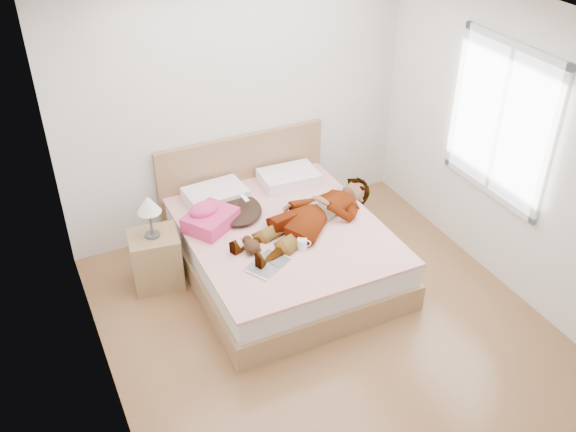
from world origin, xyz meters
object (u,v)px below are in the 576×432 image
object	(u,v)px
bed	(280,243)
nightstand	(156,256)
magazine	(268,264)
plush_toy	(251,245)
woman	(311,212)
coffee_mug	(302,244)
phone	(245,198)
towel	(209,218)

from	to	relation	value
bed	nightstand	bearing A→B (deg)	166.72
magazine	plush_toy	distance (m)	0.26
woman	coffee_mug	world-z (taller)	woman
phone	coffee_mug	bearing A→B (deg)	-93.16
bed	towel	xyz separation A→B (m)	(-0.61, 0.23, 0.33)
bed	magazine	distance (m)	0.69
coffee_mug	woman	bearing A→B (deg)	52.42
phone	plush_toy	size ratio (longest dim) A/B	0.42
nightstand	coffee_mug	bearing A→B (deg)	-32.04
plush_toy	magazine	bearing A→B (deg)	-77.29
towel	phone	bearing A→B (deg)	7.68
woman	coffee_mug	size ratio (longest dim) A/B	12.44
bed	plush_toy	distance (m)	0.58
plush_toy	nightstand	size ratio (longest dim) A/B	0.24
towel	magazine	world-z (taller)	towel
coffee_mug	plush_toy	xyz separation A→B (m)	(-0.42, 0.16, 0.01)
phone	bed	distance (m)	0.55
bed	phone	bearing A→B (deg)	129.07
towel	bed	bearing A→B (deg)	-20.90
bed	towel	bearing A→B (deg)	159.10
magazine	nightstand	bearing A→B (deg)	134.17
woman	magazine	bearing A→B (deg)	-77.48
towel	nightstand	xyz separation A→B (m)	(-0.53, 0.04, -0.29)
towel	magazine	bearing A→B (deg)	-71.71
bed	plush_toy	world-z (taller)	bed
towel	coffee_mug	size ratio (longest dim) A/B	4.24
plush_toy	coffee_mug	bearing A→B (deg)	-20.59
magazine	plush_toy	xyz separation A→B (m)	(-0.06, 0.24, 0.06)
coffee_mug	phone	bearing A→B (deg)	108.29
towel	coffee_mug	bearing A→B (deg)	-47.73
phone	bed	bearing A→B (deg)	-72.38
bed	plush_toy	bearing A→B (deg)	-144.46
towel	nightstand	bearing A→B (deg)	176.12
phone	magazine	world-z (taller)	phone
coffee_mug	nightstand	bearing A→B (deg)	147.96
woman	plush_toy	world-z (taller)	woman
bed	nightstand	world-z (taller)	bed
woman	phone	xyz separation A→B (m)	(-0.50, 0.40, 0.06)
bed	coffee_mug	distance (m)	0.53
bed	coffee_mug	xyz separation A→B (m)	(0.01, -0.45, 0.29)
phone	plush_toy	world-z (taller)	phone
woman	towel	world-z (taller)	towel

